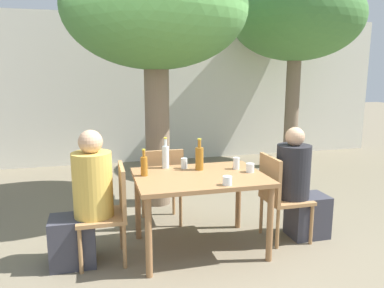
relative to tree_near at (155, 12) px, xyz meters
The scene contains 17 objects.
ground_plane 2.85m from the tree_near, 83.13° to the right, with size 30.00×30.00×0.00m, color #706651.
cafe_building_wall 2.71m from the tree_near, 86.05° to the left, with size 10.00×0.08×2.80m.
tree_near is the anchor object (origin of this frame).
tree_far 3.02m from the tree_near, 26.47° to the left, with size 2.29×2.29×3.41m.
dining_table_front 2.30m from the tree_near, 83.13° to the right, with size 1.25×0.91×0.76m.
patio_chair_0 2.51m from the tree_near, 115.62° to the right, with size 0.44×0.44×0.90m.
patio_chair_1 2.63m from the tree_near, 54.23° to the right, with size 0.44×0.44×0.90m.
patio_chair_2 2.09m from the tree_near, 95.98° to the right, with size 0.44×0.44×0.90m.
person_seated_0 2.55m from the tree_near, 122.64° to the right, with size 0.58×0.35×1.25m.
person_seated_1 2.71m from the tree_near, 48.50° to the right, with size 0.57×0.35×1.19m.
water_bottle_0 1.91m from the tree_near, 95.15° to the right, with size 0.07×0.07×0.32m.
amber_bottle_1 2.01m from the tree_near, 79.78° to the right, with size 0.08×0.08×0.32m.
amber_bottle_2 2.10m from the tree_near, 104.97° to the right, with size 0.07×0.07×0.26m.
drinking_glass_0 2.30m from the tree_near, 64.65° to the right, with size 0.08×0.08×0.09m.
drinking_glass_1 2.00m from the tree_near, 85.73° to the right, with size 0.07×0.07×0.11m.
drinking_glass_2 2.47m from the tree_near, 79.95° to the right, with size 0.08×0.08×0.08m.
drinking_glass_3 2.18m from the tree_near, 65.32° to the right, with size 0.07×0.07×0.12m.
Camera 1 is at (-0.96, -3.35, 1.75)m, focal length 35.00 mm.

